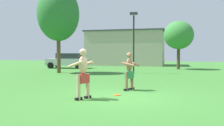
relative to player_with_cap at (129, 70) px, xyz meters
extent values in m
plane|color=#38752D|center=(0.12, -1.74, -0.88)|extent=(80.00, 80.00, 0.00)
cube|color=black|center=(0.08, 0.18, -0.84)|extent=(0.21, 0.28, 0.09)
cylinder|color=#936647|center=(0.08, 0.18, -0.48)|extent=(0.13, 0.13, 0.80)
cube|color=black|center=(-0.09, -0.17, -0.84)|extent=(0.21, 0.28, 0.09)
cylinder|color=#936647|center=(-0.09, -0.17, -0.48)|extent=(0.13, 0.13, 0.80)
cube|color=#28844C|center=(-0.01, 0.00, -0.22)|extent=(0.38, 0.43, 0.29)
ellipsoid|color=#936647|center=(-0.01, 0.00, 0.21)|extent=(0.35, 0.41, 0.58)
cylinder|color=#936647|center=(0.19, 0.17, 0.24)|extent=(0.50, 0.41, 0.23)
cylinder|color=#936647|center=(-0.02, -0.25, 0.24)|extent=(0.57, 0.20, 0.19)
sphere|color=#936647|center=(-0.01, 0.00, 0.62)|extent=(0.22, 0.22, 0.22)
cone|color=orange|center=(-0.01, 0.00, 0.68)|extent=(0.31, 0.31, 0.12)
cube|color=black|center=(-1.26, -2.58, -0.84)|extent=(0.21, 0.28, 0.09)
cylinder|color=#E0AD89|center=(-1.26, -2.58, -0.45)|extent=(0.13, 0.13, 0.87)
cube|color=black|center=(-1.07, -2.20, -0.84)|extent=(0.21, 0.28, 0.09)
cylinder|color=#E0AD89|center=(-1.07, -2.20, -0.45)|extent=(0.13, 0.13, 0.87)
cube|color=red|center=(-1.17, -2.39, -0.17)|extent=(0.39, 0.46, 0.31)
ellipsoid|color=#E0AD89|center=(-1.17, -2.39, 0.30)|extent=(0.36, 0.43, 0.63)
cylinder|color=#E0AD89|center=(-1.36, -2.57, 0.33)|extent=(0.60, 0.22, 0.27)
cylinder|color=#E0AD89|center=(-1.15, -2.12, 0.33)|extent=(0.59, 0.30, 0.22)
sphere|color=#E0AD89|center=(-1.17, -2.39, 0.74)|extent=(0.24, 0.24, 0.24)
cylinder|color=orange|center=(-0.22, -1.36, -0.87)|extent=(0.27, 0.27, 0.03)
cube|color=silver|center=(-9.13, 13.48, -0.21)|extent=(4.40, 2.06, 0.70)
cube|color=#282D33|center=(-8.93, 13.50, 0.42)|extent=(2.50, 1.73, 0.56)
cylinder|color=black|center=(-10.58, 12.49, -0.56)|extent=(0.65, 0.26, 0.64)
cylinder|color=black|center=(-10.69, 14.29, -0.56)|extent=(0.65, 0.26, 0.64)
cylinder|color=black|center=(-7.57, 12.68, -0.56)|extent=(0.65, 0.26, 0.64)
cylinder|color=black|center=(-7.69, 14.47, -0.56)|extent=(0.65, 0.26, 0.64)
cylinder|color=black|center=(-1.25, 8.70, 1.39)|extent=(0.12, 0.12, 4.54)
cube|color=#333338|center=(-1.25, 8.70, 3.80)|extent=(0.60, 0.24, 0.20)
cube|color=#B2A893|center=(-4.47, 22.00, 1.31)|extent=(9.87, 5.98, 4.38)
cube|color=#3F3F44|center=(-4.47, 22.00, 3.58)|extent=(10.27, 6.22, 0.16)
cylinder|color=#4C3823|center=(2.24, 14.75, 0.32)|extent=(0.31, 0.31, 2.40)
ellipsoid|color=#387F38|center=(2.24, 14.75, 2.50)|extent=(2.90, 2.90, 2.79)
cylinder|color=brown|center=(-7.18, 7.65, 0.73)|extent=(0.31, 0.31, 3.21)
ellipsoid|color=#2D7033|center=(-7.18, 7.65, 3.85)|extent=(3.34, 3.34, 4.34)
camera|label=1|loc=(1.85, -10.11, 0.69)|focal=38.74mm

